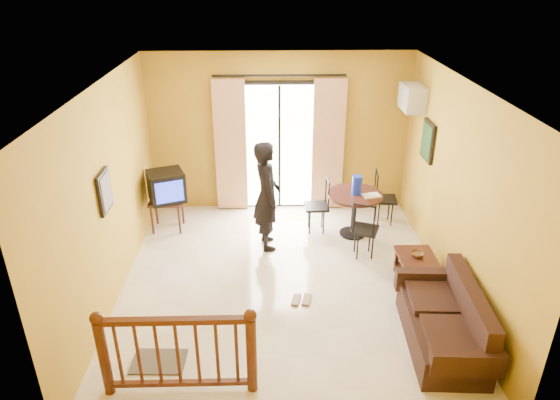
{
  "coord_description": "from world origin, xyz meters",
  "views": [
    {
      "loc": [
        -0.22,
        -5.82,
        4.1
      ],
      "look_at": [
        -0.05,
        0.2,
        1.22
      ],
      "focal_mm": 32.0,
      "sensor_mm": 36.0,
      "label": 1
    }
  ],
  "objects_px": {
    "dining_table": "(355,202)",
    "standing_person": "(267,196)",
    "coffee_table": "(419,270)",
    "television": "(166,186)",
    "sofa": "(447,324)"
  },
  "relations": [
    {
      "from": "dining_table",
      "to": "standing_person",
      "type": "height_order",
      "value": "standing_person"
    },
    {
      "from": "dining_table",
      "to": "standing_person",
      "type": "distance_m",
      "value": 1.48
    },
    {
      "from": "coffee_table",
      "to": "standing_person",
      "type": "height_order",
      "value": "standing_person"
    },
    {
      "from": "dining_table",
      "to": "coffee_table",
      "type": "distance_m",
      "value": 1.69
    },
    {
      "from": "television",
      "to": "dining_table",
      "type": "relative_size",
      "value": 0.79
    },
    {
      "from": "standing_person",
      "to": "sofa",
      "type": "bearing_deg",
      "value": -148.54
    },
    {
      "from": "television",
      "to": "sofa",
      "type": "distance_m",
      "value": 4.76
    },
    {
      "from": "sofa",
      "to": "television",
      "type": "bearing_deg",
      "value": 145.21
    },
    {
      "from": "television",
      "to": "sofa",
      "type": "relative_size",
      "value": 0.42
    },
    {
      "from": "coffee_table",
      "to": "standing_person",
      "type": "relative_size",
      "value": 0.53
    },
    {
      "from": "coffee_table",
      "to": "standing_person",
      "type": "bearing_deg",
      "value": 149.99
    },
    {
      "from": "television",
      "to": "coffee_table",
      "type": "xyz_separation_m",
      "value": [
        3.72,
        -1.79,
        -0.52
      ]
    },
    {
      "from": "sofa",
      "to": "standing_person",
      "type": "distance_m",
      "value": 3.18
    },
    {
      "from": "coffee_table",
      "to": "sofa",
      "type": "distance_m",
      "value": 1.14
    },
    {
      "from": "dining_table",
      "to": "standing_person",
      "type": "xyz_separation_m",
      "value": [
        -1.42,
        -0.32,
        0.28
      ]
    }
  ]
}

